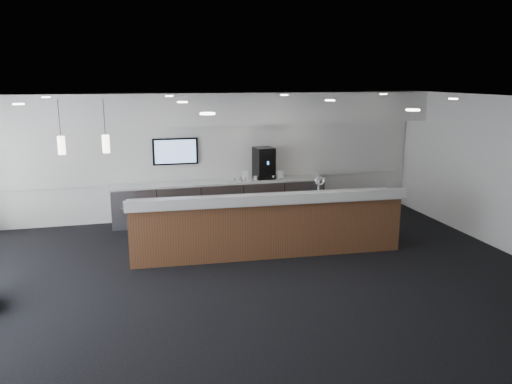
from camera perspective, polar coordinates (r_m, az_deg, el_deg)
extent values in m
plane|color=black|center=(8.65, 0.31, -9.72)|extent=(10.00, 10.00, 0.00)
cube|color=black|center=(7.98, 0.33, 10.56)|extent=(10.00, 8.00, 0.02)
cube|color=white|center=(12.03, -4.46, 4.18)|extent=(10.00, 0.02, 3.00)
cube|color=white|center=(11.47, -4.17, 9.53)|extent=(10.00, 0.90, 0.70)
cube|color=white|center=(11.99, -4.44, 4.63)|extent=(9.80, 0.06, 1.40)
cube|color=gray|center=(11.89, -4.07, -1.09)|extent=(5.00, 0.60, 0.90)
cube|color=silver|center=(11.78, -4.11, 1.15)|extent=(5.06, 0.66, 0.05)
cylinder|color=white|center=(11.40, -13.73, -1.82)|extent=(0.60, 0.02, 0.02)
cylinder|color=white|center=(11.44, -8.73, -1.54)|extent=(0.60, 0.02, 0.02)
cylinder|color=white|center=(11.57, -3.80, -1.25)|extent=(0.60, 0.02, 0.02)
cylinder|color=white|center=(11.79, 0.99, -0.95)|extent=(0.60, 0.02, 0.02)
cylinder|color=white|center=(12.08, 5.57, -0.67)|extent=(0.60, 0.02, 0.02)
cube|color=black|center=(11.79, -9.20, 4.61)|extent=(1.05, 0.07, 0.62)
cube|color=blue|center=(11.75, -9.18, 4.58)|extent=(0.95, 0.01, 0.54)
cylinder|color=#FFE6C6|center=(8.60, -16.81, 5.17)|extent=(0.12, 0.12, 0.30)
cylinder|color=#FFE6C6|center=(8.66, -21.45, 4.87)|extent=(0.12, 0.12, 0.30)
cube|color=brown|center=(9.61, 1.28, -4.02)|extent=(5.19, 0.96, 1.05)
cube|color=silver|center=(9.47, 1.29, -0.81)|extent=(5.27, 1.05, 0.06)
cube|color=silver|center=(9.07, 1.85, -0.85)|extent=(5.24, 0.36, 0.18)
cylinder|color=white|center=(9.80, 7.15, 0.59)|extent=(0.04, 0.04, 0.28)
torus|color=white|center=(9.72, 7.30, 1.32)|extent=(0.19, 0.04, 0.19)
cube|color=black|center=(12.00, 0.89, 3.34)|extent=(0.49, 0.53, 0.75)
cube|color=white|center=(11.82, 1.21, 1.39)|extent=(0.27, 0.12, 0.02)
cube|color=white|center=(11.75, -1.30, 1.88)|extent=(0.18, 0.07, 0.24)
cube|color=white|center=(11.97, 2.80, 1.99)|extent=(0.16, 0.03, 0.21)
imported|color=white|center=(11.93, 1.91, 1.70)|extent=(0.11, 0.11, 0.10)
imported|color=white|center=(11.90, 1.26, 1.66)|extent=(0.15, 0.15, 0.10)
imported|color=white|center=(11.86, 0.61, 1.63)|extent=(0.13, 0.13, 0.10)
imported|color=white|center=(11.83, -0.05, 1.60)|extent=(0.14, 0.14, 0.10)
imported|color=white|center=(11.79, -0.71, 1.57)|extent=(0.15, 0.15, 0.10)
imported|color=white|center=(11.76, -1.37, 1.53)|extent=(0.11, 0.11, 0.10)
imported|color=white|center=(11.73, -2.04, 1.50)|extent=(0.15, 0.15, 0.10)
imported|color=white|center=(11.71, -2.71, 1.46)|extent=(0.12, 0.12, 0.10)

